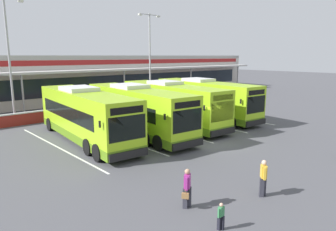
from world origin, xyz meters
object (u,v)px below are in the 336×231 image
object	(u,v)px
coach_bus_centre	(171,104)
lamp_post_west	(9,52)
coach_bus_left_centre	(137,111)
pedestrian_child	(221,215)
pedestrian_near_bin	(263,177)
coach_bus_right_centre	(205,99)
lamp_post_centre	(150,53)
pedestrian_with_handbag	(187,187)
coach_bus_leftmost	(85,116)

from	to	relation	value
coach_bus_centre	lamp_post_west	bearing A→B (deg)	132.23
coach_bus_left_centre	pedestrian_child	world-z (taller)	coach_bus_left_centre
coach_bus_left_centre	lamp_post_west	distance (m)	13.37
coach_bus_left_centre	pedestrian_near_bin	bearing A→B (deg)	-101.54
coach_bus_right_centre	lamp_post_centre	xyz separation A→B (m)	(1.86, 10.66, 4.50)
coach_bus_left_centre	pedestrian_child	distance (m)	14.19
pedestrian_child	lamp_post_west	distance (m)	24.77
coach_bus_centre	lamp_post_centre	bearing A→B (deg)	59.33
lamp_post_west	pedestrian_with_handbag	bearing A→B (deg)	-90.20
coach_bus_right_centre	coach_bus_leftmost	bearing A→B (deg)	178.99
coach_bus_centre	pedestrian_with_handbag	size ratio (longest dim) A/B	7.61
coach_bus_centre	lamp_post_west	distance (m)	15.21
pedestrian_child	coach_bus_right_centre	bearing A→B (deg)	42.52
coach_bus_leftmost	coach_bus_right_centre	distance (m)	12.55
coach_bus_left_centre	coach_bus_leftmost	bearing A→B (deg)	168.00
coach_bus_leftmost	pedestrian_with_handbag	size ratio (longest dim) A/B	7.61
coach_bus_left_centre	pedestrian_child	xyz separation A→B (m)	(-5.96, -12.81, -1.24)
coach_bus_right_centre	pedestrian_with_handbag	size ratio (longest dim) A/B	7.61
pedestrian_with_handbag	lamp_post_west	xyz separation A→B (m)	(0.08, 22.19, 5.43)
coach_bus_leftmost	pedestrian_child	world-z (taller)	coach_bus_leftmost
coach_bus_leftmost	pedestrian_with_handbag	distance (m)	11.92
coach_bus_right_centre	lamp_post_centre	distance (m)	11.72
coach_bus_right_centre	pedestrian_child	bearing A→B (deg)	-137.48
pedestrian_near_bin	coach_bus_centre	bearing A→B (deg)	62.62
coach_bus_leftmost	pedestrian_child	xyz separation A→B (m)	(-2.08, -13.64, -1.24)
coach_bus_right_centre	lamp_post_centre	world-z (taller)	lamp_post_centre
coach_bus_leftmost	coach_bus_centre	size ratio (longest dim) A/B	1.00
coach_bus_left_centre	pedestrian_near_bin	size ratio (longest dim) A/B	7.61
pedestrian_near_bin	lamp_post_centre	distance (m)	27.56
coach_bus_left_centre	pedestrian_near_bin	xyz separation A→B (m)	(-2.53, -12.39, -0.91)
pedestrian_with_handbag	lamp_post_west	distance (m)	22.85
coach_bus_left_centre	pedestrian_with_handbag	bearing A→B (deg)	-117.53
coach_bus_centre	coach_bus_right_centre	world-z (taller)	same
pedestrian_with_handbag	pedestrian_child	xyz separation A→B (m)	(-0.27, -1.90, -0.32)
pedestrian_child	pedestrian_with_handbag	bearing A→B (deg)	81.83
coach_bus_right_centre	lamp_post_centre	bearing A→B (deg)	80.10
pedestrian_near_bin	lamp_post_west	distance (m)	24.47
coach_bus_left_centre	coach_bus_right_centre	xyz separation A→B (m)	(8.67, 0.60, 0.00)
lamp_post_centre	pedestrian_with_handbag	bearing A→B (deg)	-126.17
coach_bus_leftmost	coach_bus_right_centre	xyz separation A→B (m)	(12.55, -0.22, 0.00)
coach_bus_left_centre	coach_bus_centre	bearing A→B (deg)	7.09
pedestrian_child	lamp_post_centre	distance (m)	29.75
coach_bus_leftmost	lamp_post_west	world-z (taller)	lamp_post_west
lamp_post_west	pedestrian_child	bearing A→B (deg)	-90.84
pedestrian_with_handbag	lamp_post_centre	xyz separation A→B (m)	(16.22, 22.18, 5.43)
pedestrian_child	lamp_post_west	bearing A→B (deg)	89.16
coach_bus_right_centre	lamp_post_west	size ratio (longest dim) A/B	1.12
coach_bus_centre	coach_bus_right_centre	xyz separation A→B (m)	(4.51, 0.09, 0.00)
lamp_post_centre	coach_bus_leftmost	bearing A→B (deg)	-144.07
pedestrian_with_handbag	lamp_post_centre	world-z (taller)	lamp_post_centre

